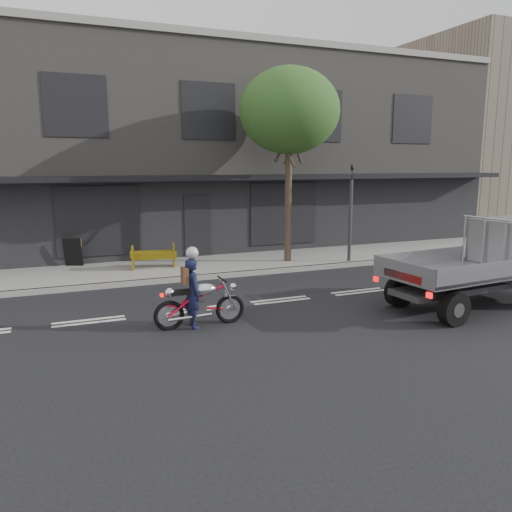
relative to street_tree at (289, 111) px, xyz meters
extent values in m
plane|color=black|center=(-2.20, -4.20, -5.28)|extent=(80.00, 80.00, 0.00)
cube|color=gray|center=(-2.20, 0.50, -5.20)|extent=(32.00, 3.20, 0.15)
cube|color=gray|center=(-2.20, -1.10, -5.20)|extent=(32.00, 0.20, 0.15)
cube|color=slate|center=(-2.20, 7.10, -1.28)|extent=(26.00, 10.00, 8.00)
cube|color=brown|center=(17.80, 7.10, -0.28)|extent=(14.00, 10.00, 10.00)
cylinder|color=#382B21|center=(0.00, 0.00, -3.28)|extent=(0.24, 0.24, 4.00)
ellipsoid|color=#2E521E|center=(0.00, 0.00, 0.02)|extent=(3.40, 3.40, 2.89)
cylinder|color=#2D2D30|center=(2.00, -0.85, -3.78)|extent=(0.12, 0.12, 3.00)
imported|color=black|center=(2.00, -0.85, -2.03)|extent=(0.08, 0.10, 0.50)
torus|color=black|center=(-5.42, -5.45, -4.96)|extent=(0.67, 0.10, 0.67)
torus|color=black|center=(-4.04, -5.46, -4.96)|extent=(0.67, 0.10, 0.67)
cube|color=#2D2D30|center=(-4.78, -5.45, -4.85)|extent=(0.34, 0.24, 0.28)
ellipsoid|color=silver|center=(-4.62, -5.46, -4.45)|extent=(0.54, 0.31, 0.27)
cube|color=black|center=(-5.10, -5.45, -4.47)|extent=(0.53, 0.24, 0.09)
cylinder|color=black|center=(-4.22, -5.46, -4.25)|extent=(0.04, 0.60, 0.04)
imported|color=#131634|center=(-4.88, -5.46, -4.51)|extent=(0.37, 0.56, 1.53)
cylinder|color=black|center=(0.49, -7.50, -4.90)|extent=(0.79, 0.35, 0.76)
cylinder|color=black|center=(0.34, -5.80, -4.90)|extent=(0.79, 0.35, 0.76)
cylinder|color=black|center=(3.55, -5.52, -4.90)|extent=(0.79, 0.35, 0.76)
cube|color=#2D2D30|center=(2.02, -6.51, -4.72)|extent=(4.70, 1.40, 0.14)
cube|color=#9E9EA2|center=(1.17, -6.59, -4.35)|extent=(3.18, 2.22, 0.10)
camera|label=1|loc=(-7.53, -15.72, -1.74)|focal=35.00mm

